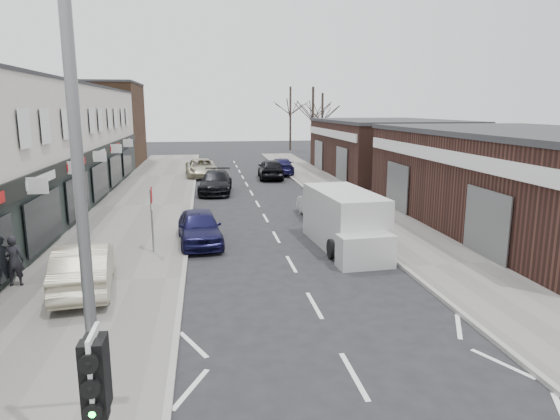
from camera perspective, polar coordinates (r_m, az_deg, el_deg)
name	(u,v)px	position (r m, az deg, el deg)	size (l,w,h in m)	color
pavement_left	(143,206)	(30.32, -15.37, 0.43)	(5.50, 64.00, 0.12)	slate
pavement_right	(349,200)	(31.36, 7.93, 1.10)	(3.50, 64.00, 0.12)	slate
brick_block_far	(99,125)	(53.61, -20.02, 9.09)	(8.00, 10.00, 8.00)	#442C1D
right_unit_near	(534,182)	(26.82, 27.07, 2.90)	(10.00, 18.00, 4.50)	#3A201A
right_unit_far	(386,148)	(44.51, 12.04, 6.89)	(10.00, 16.00, 4.50)	#3A201A
tree_far_a	(312,159)	(57.14, 3.71, 5.85)	(3.60, 3.60, 8.00)	#382D26
tree_far_b	(322,154)	(63.52, 4.78, 6.41)	(3.60, 3.60, 7.50)	#382D26
tree_far_c	(290,150)	(68.78, 1.18, 6.85)	(3.60, 3.60, 8.50)	#382D26
traffic_light	(97,396)	(6.60, -20.15, -19.31)	(0.28, 0.60, 3.10)	slate
street_lamp	(94,194)	(7.00, -20.48, 1.77)	(2.23, 0.22, 8.00)	slate
warning_sign	(152,200)	(19.99, -14.42, 1.09)	(0.12, 0.80, 2.70)	slate
white_van	(345,221)	(20.87, 7.46, -1.28)	(2.49, 6.14, 2.34)	silver
sedan_on_pavement	(84,267)	(16.78, -21.49, -6.03)	(1.59, 4.57, 1.51)	#B1A98D
pedestrian	(14,261)	(18.08, -28.14, -5.14)	(0.60, 0.39, 1.65)	black
parked_car_left_a	(199,227)	(21.50, -9.20, -1.95)	(1.74, 4.33, 1.48)	#121138
parked_car_left_b	(216,182)	(34.27, -7.37, 3.19)	(2.12, 5.21, 1.51)	black
parked_car_left_c	(201,168)	(42.49, -8.97, 4.77)	(2.51, 5.45, 1.52)	#B2AB8E
parked_car_right_a	(318,205)	(26.29, 4.40, 0.56)	(1.48, 4.25, 1.40)	silver
parked_car_right_b	(271,169)	(40.90, -1.09, 4.74)	(1.95, 4.85, 1.65)	black
parked_car_right_c	(281,166)	(43.71, 0.15, 5.02)	(1.97, 4.85, 1.41)	#14133B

